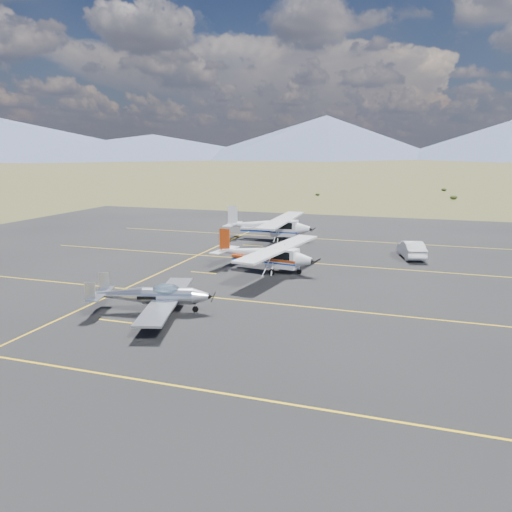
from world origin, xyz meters
The scene contains 6 objects.
ground centered at (0.00, 0.00, 0.00)m, with size 1600.00×1600.00×0.00m, color #383D1C.
apron centered at (0.00, 7.00, 0.00)m, with size 72.00×72.00×0.02m, color black.
aircraft_low_wing centered at (-1.84, -1.49, 0.92)m, with size 6.50×8.84×1.93m.
aircraft_cessna centered at (1.03, 9.56, 1.27)m, with size 6.86×11.32×2.85m.
aircraft_plain centered at (-2.47, 22.14, 1.42)m, with size 7.53×12.59×3.19m.
sedan centered at (11.04, 17.54, 0.72)m, with size 1.51×4.32×1.42m, color silver.
Camera 1 is at (11.63, -24.43, 8.66)m, focal length 35.00 mm.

